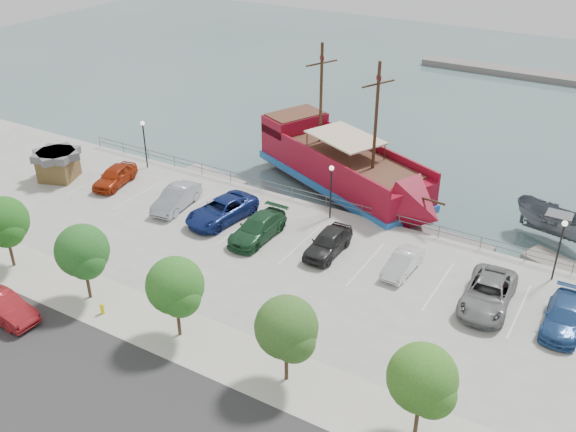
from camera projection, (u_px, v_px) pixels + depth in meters
The scene contains 27 objects.
ground at pixel (286, 270), 43.81m from camera, with size 160.00×160.00×0.00m, color #385253.
street at pixel (118, 409), 31.25m from camera, with size 100.00×8.00×0.04m, color #2F2E2E.
sidewalk at pixel (194, 340), 35.78m from camera, with size 100.00×4.00×0.05m, color #B6AD9B.
seawall_railing at pixel (338, 205), 48.96m from camera, with size 50.00×0.06×1.00m.
pirate_ship at pixel (353, 174), 52.51m from camera, with size 19.82×12.80×12.43m.
patrol_boat at pixel (557, 226), 46.58m from camera, with size 2.48×6.61×2.56m, color #565C62.
dock_west at pixel (214, 177), 56.40m from camera, with size 6.33×1.81×0.36m, color gray.
dock_mid at pixel (449, 240), 46.90m from camera, with size 6.46×1.85×0.37m, color slate.
shed at pixel (58, 164), 53.67m from camera, with size 3.87×3.87×2.48m.
street_sedan at pixel (3, 307), 37.20m from camera, with size 1.65×4.72×1.56m, color maroon.
fire_hydrant at pixel (102, 309), 37.74m from camera, with size 0.25×0.25×0.71m.
lamp_post_left at pixel (144, 136), 54.85m from camera, with size 0.36×0.36×4.28m.
lamp_post_mid at pixel (331, 183), 46.82m from camera, with size 0.36×0.36×4.28m.
lamp_post_right at pixel (561, 240), 39.68m from camera, with size 0.36×0.36×4.28m.
tree_b at pixel (4, 223), 40.77m from camera, with size 3.30×3.20×5.00m.
tree_c at pixel (83, 253), 37.65m from camera, with size 3.30×3.20×5.00m.
tree_d at pixel (176, 288), 34.52m from camera, with size 3.30×3.20×5.00m.
tree_e at pixel (288, 330), 31.40m from camera, with size 3.30×3.20×5.00m.
tree_f at pixel (425, 382), 28.28m from camera, with size 3.30×3.20×5.00m.
parked_car_a at pixel (115, 176), 52.84m from camera, with size 1.89×4.70×1.60m, color #9E2A0C.
parked_car_b at pixel (176, 198), 49.30m from camera, with size 1.74×4.99×1.64m, color #979BA6.
parked_car_c at pixel (222, 210), 47.56m from camera, with size 2.75×5.96×1.66m, color navy.
parked_car_d at pixel (258, 228), 45.28m from camera, with size 2.22×5.46×1.58m, color #1E4B2B.
parked_car_e at pixel (328, 242), 43.55m from camera, with size 1.92×4.77×1.63m, color black.
parked_car_f at pixel (403, 263), 41.56m from camera, with size 1.41×4.03×1.33m, color white.
parked_car_g at pixel (488, 294), 38.31m from camera, with size 2.71×5.88×1.63m, color gray.
parked_car_h at pixel (564, 316), 36.52m from camera, with size 2.06×5.07×1.47m, color #264B85.
Camera 1 is at (18.77, -31.44, 23.33)m, focal length 40.00 mm.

